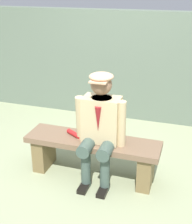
% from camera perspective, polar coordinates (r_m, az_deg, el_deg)
% --- Properties ---
extents(ground_plane, '(30.00, 30.00, 0.00)m').
position_cam_1_polar(ground_plane, '(3.89, -0.63, -11.34)').
color(ground_plane, gray).
extents(bench, '(1.58, 0.42, 0.49)m').
position_cam_1_polar(bench, '(3.71, -0.65, -7.14)').
color(bench, brown).
rests_on(bench, ground).
extents(seated_man, '(0.58, 0.54, 1.30)m').
position_cam_1_polar(seated_man, '(3.46, 0.75, -2.29)').
color(seated_man, tan).
rests_on(seated_man, ground).
extents(rolled_magazine, '(0.23, 0.17, 0.06)m').
position_cam_1_polar(rolled_magazine, '(3.70, -3.96, -4.05)').
color(rolled_magazine, '#B21E1E').
rests_on(rolled_magazine, bench).
extents(stadium_wall, '(12.00, 0.24, 1.77)m').
position_cam_1_polar(stadium_wall, '(5.22, 6.09, 8.34)').
color(stadium_wall, '#5C6B5B').
rests_on(stadium_wall, ground).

